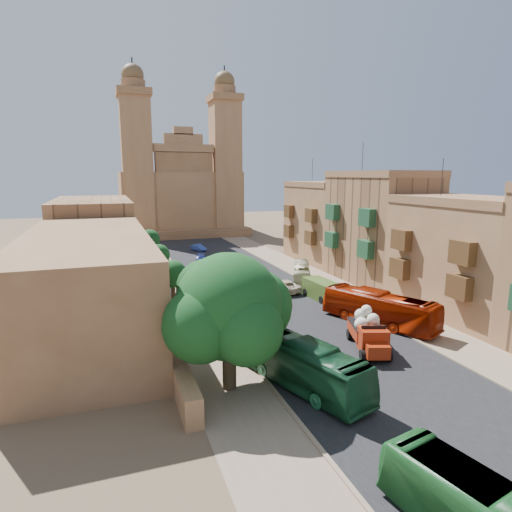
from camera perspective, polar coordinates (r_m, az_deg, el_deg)
ground at (r=29.10m, az=18.02°, el=-16.95°), size 260.00×260.00×0.00m
road_surface at (r=54.39m, az=-1.40°, el=-3.40°), size 14.00×140.00×0.01m
sidewalk_east at (r=57.94m, az=7.58°, el=-2.61°), size 5.00×140.00×0.01m
sidewalk_west at (r=52.35m, az=-11.36°, el=-4.17°), size 5.00×140.00×0.01m
kerb_east at (r=56.86m, az=5.33°, el=-2.76°), size 0.25×140.00×0.12m
kerb_west at (r=52.72m, az=-8.67°, el=-3.92°), size 0.25×140.00×0.12m
townhouse_b at (r=45.45m, az=26.13°, el=-0.02°), size 9.00×14.00×14.90m
townhouse_c at (r=55.84m, az=16.03°, el=3.76°), size 9.00×14.00×17.40m
townhouse_d at (r=67.75m, az=9.15°, el=4.55°), size 9.00×14.00×15.90m
west_wall at (r=42.22m, az=-13.52°, el=-6.62°), size 1.00×40.00×1.80m
west_building_low at (r=39.30m, az=-21.43°, el=-3.37°), size 10.00×28.00×8.40m
west_building_mid at (r=64.75m, az=-20.78°, el=2.68°), size 10.00×22.00×10.00m
church at (r=100.21m, az=-10.12°, el=8.40°), size 28.00×22.50×36.30m
ficus_tree at (r=26.42m, az=-3.51°, el=-7.19°), size 8.71×8.01×8.71m
street_tree_a at (r=34.40m, az=-8.08°, el=-6.97°), size 2.80×2.80×4.30m
street_tree_b at (r=45.79m, az=-11.06°, el=-2.39°), size 2.96×2.96×4.55m
street_tree_c at (r=57.48m, az=-12.81°, el=0.10°), size 2.87×2.87×4.41m
street_tree_d at (r=69.20m, az=-13.99°, el=2.12°), size 3.22×3.22×4.95m
red_truck at (r=34.41m, az=14.78°, el=-9.72°), size 3.77×5.98×3.30m
olive_pickup at (r=47.28m, az=8.68°, el=-4.47°), size 2.49×4.98×2.00m
bus_green_north at (r=28.28m, az=5.57°, el=-13.85°), size 5.76×11.23×3.05m
bus_red_east at (r=40.18m, az=16.13°, el=-6.74°), size 6.77×10.84×3.00m
bus_cream_east at (r=54.08m, az=6.04°, el=-2.25°), size 5.34×8.58×2.37m
car_blue_a at (r=43.08m, az=-0.93°, el=-6.45°), size 1.79×3.38×1.10m
car_white_a at (r=57.60m, az=-4.43°, el=-1.92°), size 1.53×4.28×1.40m
car_cream at (r=49.61m, az=3.67°, el=-3.98°), size 2.92×5.29×1.40m
car_dkblue at (r=66.34m, az=-7.37°, el=-0.39°), size 2.49×4.33×1.18m
car_white_b at (r=63.55m, az=-0.77°, el=-0.81°), size 2.57×3.62×1.15m
car_blue_b at (r=76.92m, az=-7.67°, el=1.12°), size 2.35×3.73×1.16m
pedestrian_a at (r=41.61m, az=16.65°, el=-7.15°), size 0.71×0.60×1.64m
pedestrian_c at (r=46.95m, az=11.84°, el=-4.82°), size 0.81×1.11×1.76m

